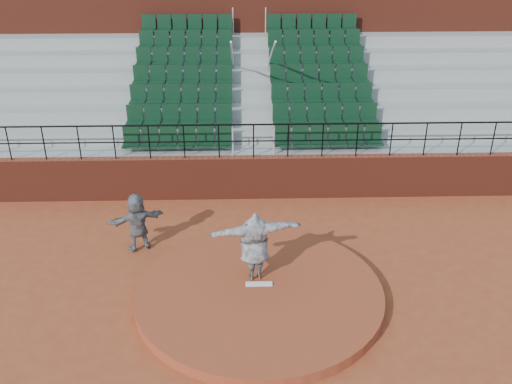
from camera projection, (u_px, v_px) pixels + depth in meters
ground at (259, 298)px, 12.75m from camera, size 90.00×90.00×0.00m
pitchers_mound at (259, 293)px, 12.70m from camera, size 5.50×5.50×0.25m
pitching_rubber at (259, 284)px, 12.77m from camera, size 0.60×0.15×0.03m
boundary_wall at (254, 177)px, 16.94m from camera, size 24.00×0.30×1.30m
wall_railing at (254, 134)px, 16.32m from camera, size 24.04×0.05×1.03m
seating_deck at (251, 112)px, 19.85m from camera, size 24.00×5.97×4.63m
press_box_facade at (249, 29)px, 22.44m from camera, size 24.00×3.00×7.10m
pitcher at (255, 246)px, 12.65m from camera, size 2.14×0.97×1.68m
fielder at (137, 222)px, 14.25m from camera, size 1.49×0.98×1.54m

